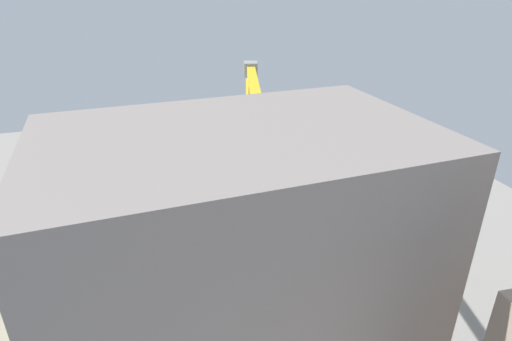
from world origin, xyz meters
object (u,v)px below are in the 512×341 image
(parked_car_1, at_px, (297,216))
(street_tree_5, at_px, (142,201))
(parked_car_0, at_px, (328,211))
(box_truck_0, at_px, (161,240))
(construction_building, at_px, (138,240))
(street_tree_1, at_px, (180,197))
(passenger_coach, at_px, (347,144))
(parked_car_4, at_px, (187,232))
(platform_canopy_near, at_px, (232,171))
(street_tree_0, at_px, (185,194))
(street_tree_2, at_px, (292,179))
(tower_crane, at_px, (253,174))
(parked_car_3, at_px, (225,229))
(street_tree_4, at_px, (81,213))
(parked_car_2, at_px, (262,221))
(traffic_light, at_px, (240,191))
(box_truck_1, at_px, (108,246))
(street_tree_3, at_px, (344,174))
(locomotive, at_px, (270,157))
(parked_car_5, at_px, (147,239))

(parked_car_1, xyz_separation_m, street_tree_5, (32.89, -8.36, 4.63))
(parked_car_0, distance_m, box_truck_0, 37.94)
(construction_building, bearing_deg, street_tree_1, -113.56)
(passenger_coach, height_order, parked_car_4, passenger_coach)
(platform_canopy_near, xyz_separation_m, parked_car_1, (-9.99, 20.42, -3.16))
(box_truck_0, bearing_deg, parked_car_1, -175.98)
(street_tree_0, xyz_separation_m, street_tree_1, (1.01, -0.67, -0.82))
(street_tree_2, bearing_deg, parked_car_1, 76.52)
(construction_building, height_order, tower_crane, tower_crane)
(parked_car_0, height_order, parked_car_3, parked_car_0)
(parked_car_3, height_order, street_tree_4, street_tree_4)
(platform_canopy_near, bearing_deg, street_tree_0, 42.26)
(box_truck_0, bearing_deg, parked_car_2, -174.76)
(traffic_light, bearing_deg, street_tree_1, -3.78)
(parked_car_0, distance_m, box_truck_1, 48.08)
(parked_car_0, xyz_separation_m, street_tree_3, (-7.61, -7.86, 4.77))
(platform_canopy_near, height_order, parked_car_3, platform_canopy_near)
(parked_car_1, height_order, street_tree_0, street_tree_0)
(parked_car_0, height_order, box_truck_1, box_truck_1)
(parked_car_0, xyz_separation_m, traffic_light, (18.70, -7.77, 4.03))
(locomotive, xyz_separation_m, parked_car_2, (12.28, 31.45, -1.09))
(box_truck_0, relative_size, street_tree_1, 1.27)
(parked_car_2, bearing_deg, construction_building, 30.74)
(parked_car_5, height_order, street_tree_1, street_tree_1)
(construction_building, xyz_separation_m, street_tree_2, (-36.27, -24.60, -5.43))
(parked_car_1, relative_size, parked_car_4, 0.85)
(box_truck_1, distance_m, street_tree_4, 11.17)
(parked_car_0, xyz_separation_m, parked_car_1, (7.70, -0.04, 0.04))
(parked_car_5, bearing_deg, parked_car_0, 179.68)
(construction_building, distance_m, traffic_light, 33.30)
(passenger_coach, xyz_separation_m, parked_car_5, (61.49, 31.16, -2.24))
(street_tree_3, distance_m, street_tree_4, 60.68)
(box_truck_1, xyz_separation_m, street_tree_5, (-7.44, -10.06, 3.74))
(parked_car_5, height_order, street_tree_4, street_tree_4)
(box_truck_0, xyz_separation_m, street_tree_0, (-6.48, -10.10, 4.23))
(parked_car_5, bearing_deg, tower_crane, 130.43)
(street_tree_5, height_order, traffic_light, street_tree_5)
(locomotive, distance_m, street_tree_0, 36.45)
(locomotive, bearing_deg, street_tree_5, 31.91)
(locomotive, relative_size, passenger_coach, 0.87)
(parked_car_2, height_order, street_tree_1, street_tree_1)
(tower_crane, bearing_deg, traffic_light, -100.11)
(parked_car_2, relative_size, parked_car_4, 0.92)
(platform_canopy_near, xyz_separation_m, passenger_coach, (-38.64, -10.92, -0.91))
(parked_car_3, height_order, box_truck_0, box_truck_0)
(passenger_coach, distance_m, construction_building, 78.66)
(parked_car_2, bearing_deg, street_tree_1, -28.07)
(passenger_coach, xyz_separation_m, parked_car_3, (45.20, 31.96, -2.30))
(locomotive, xyz_separation_m, street_tree_2, (1.81, 22.20, 3.61))
(street_tree_4, distance_m, street_tree_5, 12.49)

